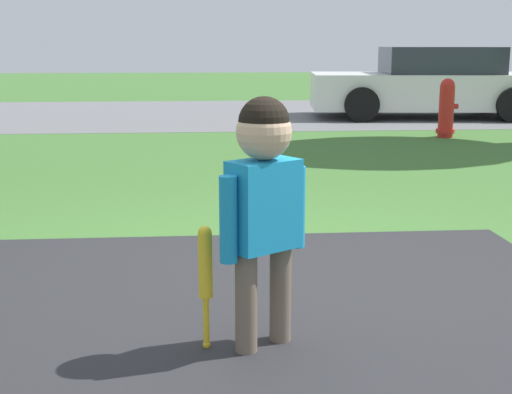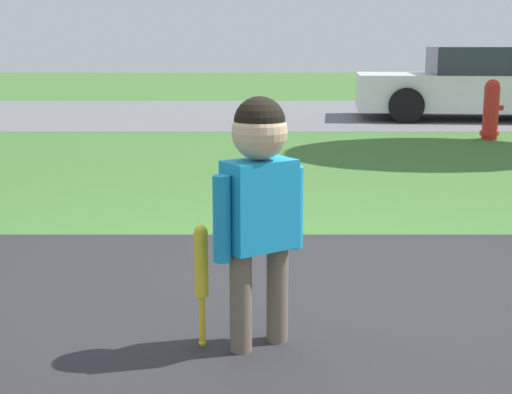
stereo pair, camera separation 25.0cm
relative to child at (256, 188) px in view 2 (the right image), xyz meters
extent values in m
plane|color=#3D6B2D|center=(0.16, 0.83, -0.70)|extent=(60.00, 60.00, 0.00)
cube|color=slate|center=(0.16, 10.69, -0.69)|extent=(40.00, 6.00, 0.01)
cylinder|color=#6B5B4C|center=(-0.08, -0.05, -0.48)|extent=(0.09, 0.09, 0.44)
cylinder|color=#6B5B4C|center=(0.08, 0.05, -0.48)|extent=(0.09, 0.09, 0.44)
cube|color=#198CC6|center=(0.00, 0.00, -0.07)|extent=(0.33, 0.30, 0.37)
cylinder|color=#198CC6|center=(-0.15, -0.10, -0.11)|extent=(0.07, 0.07, 0.35)
cylinder|color=#198CC6|center=(0.15, 0.10, -0.11)|extent=(0.07, 0.07, 0.35)
sphere|color=#D8AD8C|center=(0.00, 0.00, 0.23)|extent=(0.23, 0.23, 0.23)
sphere|color=black|center=(0.00, 0.00, 0.27)|extent=(0.21, 0.21, 0.21)
sphere|color=yellow|center=(-0.25, 0.00, -0.68)|extent=(0.03, 0.03, 0.03)
cylinder|color=yellow|center=(-0.25, 0.00, -0.58)|extent=(0.03, 0.03, 0.23)
cylinder|color=yellow|center=(-0.25, 0.00, -0.32)|extent=(0.06, 0.06, 0.28)
sphere|color=yellow|center=(-0.25, 0.00, -0.18)|extent=(0.06, 0.06, 0.06)
cylinder|color=red|center=(3.19, 6.85, -0.34)|extent=(0.21, 0.21, 0.72)
sphere|color=red|center=(3.19, 6.85, 0.02)|extent=(0.20, 0.20, 0.20)
cylinder|color=red|center=(3.19, 6.85, -0.61)|extent=(0.26, 0.26, 0.06)
cylinder|color=red|center=(3.30, 6.85, -0.26)|extent=(0.09, 0.07, 0.07)
cube|color=silver|center=(3.81, 9.66, -0.23)|extent=(4.22, 2.16, 0.61)
cube|color=#2D333D|center=(4.01, 9.64, 0.31)|extent=(2.10, 1.73, 0.46)
cylinder|color=black|center=(2.46, 8.91, -0.40)|extent=(0.60, 0.24, 0.58)
cylinder|color=black|center=(2.64, 10.67, -0.40)|extent=(0.60, 0.24, 0.58)
camera|label=1|loc=(-0.26, -2.86, 0.58)|focal=50.00mm
camera|label=2|loc=(-0.01, -2.87, 0.58)|focal=50.00mm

